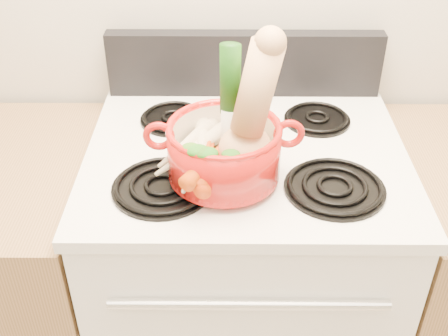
{
  "coord_description": "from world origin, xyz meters",
  "views": [
    {
      "loc": [
        -0.05,
        0.26,
        1.7
      ],
      "look_at": [
        -0.05,
        1.26,
        1.0
      ],
      "focal_mm": 45.0,
      "sensor_mm": 36.0,
      "label": 1
    }
  ],
  "objects_px": {
    "leek": "(230,103)",
    "dutch_oven": "(224,151)",
    "squash": "(246,110)",
    "stove_body": "(243,289)"
  },
  "relations": [
    {
      "from": "stove_body",
      "to": "dutch_oven",
      "type": "xyz_separation_m",
      "value": [
        -0.05,
        -0.12,
        0.57
      ]
    },
    {
      "from": "stove_body",
      "to": "squash",
      "type": "height_order",
      "value": "squash"
    },
    {
      "from": "squash",
      "to": "dutch_oven",
      "type": "bearing_deg",
      "value": 135.27
    },
    {
      "from": "squash",
      "to": "stove_body",
      "type": "bearing_deg",
      "value": 63.39
    },
    {
      "from": "dutch_oven",
      "to": "leek",
      "type": "xyz_separation_m",
      "value": [
        0.01,
        0.02,
        0.11
      ]
    },
    {
      "from": "stove_body",
      "to": "dutch_oven",
      "type": "relative_size",
      "value": 3.72
    },
    {
      "from": "squash",
      "to": "leek",
      "type": "bearing_deg",
      "value": 106.0
    },
    {
      "from": "leek",
      "to": "dutch_oven",
      "type": "bearing_deg",
      "value": -109.86
    },
    {
      "from": "stove_body",
      "to": "dutch_oven",
      "type": "bearing_deg",
      "value": -113.3
    },
    {
      "from": "squash",
      "to": "leek",
      "type": "xyz_separation_m",
      "value": [
        -0.03,
        0.04,
        -0.01
      ]
    }
  ]
}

